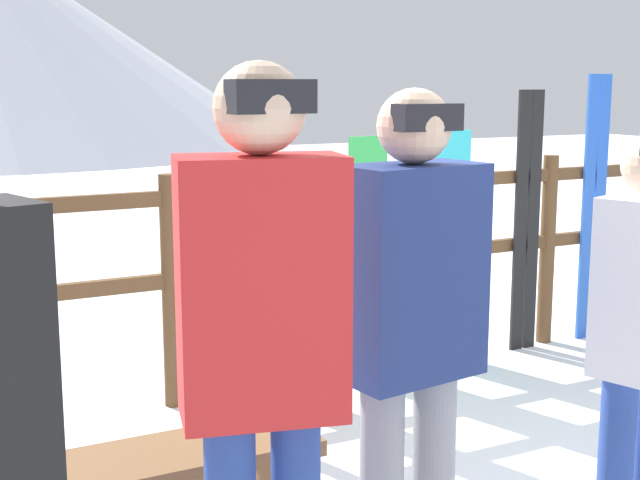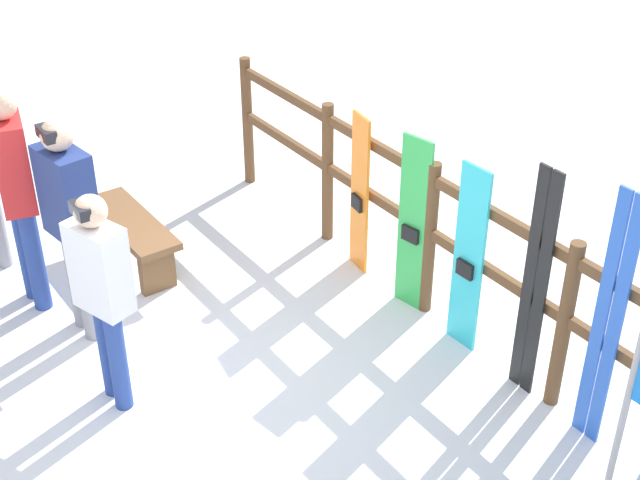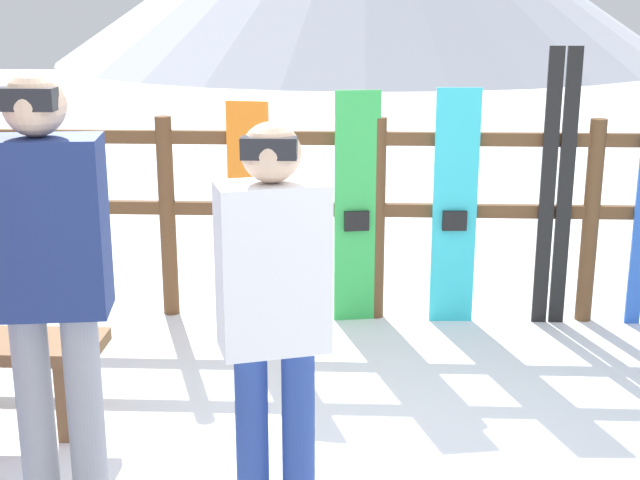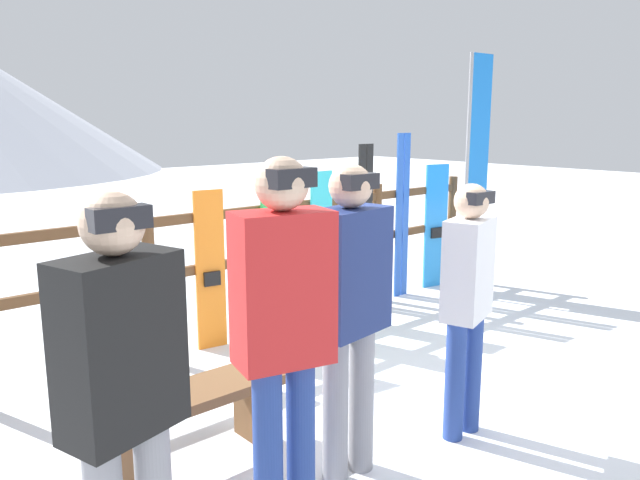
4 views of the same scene
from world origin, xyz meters
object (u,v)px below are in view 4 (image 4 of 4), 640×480
bench (189,411)px  person_red (283,323)px  snowboard_cyan (321,246)px  ski_pair_blue (402,216)px  ski_pair_black (365,226)px  snowboard_green (273,256)px  person_navy (350,301)px  snowboard_orange (210,271)px  rental_flag (475,150)px  snowboard_blue (436,227)px  person_white (467,292)px  person_black (123,388)px

bench → person_red: 1.12m
snowboard_cyan → ski_pair_blue: bearing=0.2°
person_red → ski_pair_black: 3.76m
person_red → snowboard_green: 2.94m
person_navy → snowboard_orange: person_navy is taller
ski_pair_blue → rental_flag: (0.63, -0.46, 0.71)m
snowboard_cyan → ski_pair_blue: size_ratio=0.81×
person_red → rental_flag: rental_flag is taller
snowboard_orange → ski_pair_blue: size_ratio=0.76×
snowboard_cyan → rental_flag: bearing=-14.0°
bench → snowboard_cyan: bearing=33.0°
snowboard_green → ski_pair_blue: ski_pair_blue is taller
ski_pair_black → snowboard_blue: size_ratio=1.18×
person_red → snowboard_cyan: bearing=45.7°
person_white → ski_pair_blue: ski_pair_blue is taller
snowboard_blue → rental_flag: rental_flag is taller
ski_pair_blue → rental_flag: size_ratio=0.68×
person_red → ski_pair_black: bearing=39.1°
rental_flag → ski_pair_black: bearing=159.3°
person_red → snowboard_orange: bearing=65.9°
snowboard_blue → rental_flag: 1.00m
snowboard_orange → snowboard_cyan: bearing=0.0°
person_white → rental_flag: size_ratio=0.60×
person_white → snowboard_cyan: 2.50m
ski_pair_black → rental_flag: 1.50m
ski_pair_blue → snowboard_blue: bearing=-0.3°
person_black → ski_pair_black: 4.41m
bench → snowboard_orange: snowboard_orange is taller
person_black → snowboard_green: (2.49, 2.41, -0.28)m
snowboard_orange → rental_flag: size_ratio=0.52×
person_white → snowboard_orange: bearing=99.1°
bench → ski_pair_blue: size_ratio=0.64×
person_red → rental_flag: size_ratio=0.68×
person_navy → snowboard_cyan: (1.73, 2.19, -0.28)m
person_red → snowboard_orange: 2.61m
person_black → rental_flag: size_ratio=0.65×
person_white → snowboard_blue: 3.53m
snowboard_green → ski_pair_blue: 1.78m
snowboard_orange → snowboard_blue: size_ratio=0.96×
bench → person_white: 1.77m
snowboard_green → ski_pair_blue: bearing=0.1°
person_black → snowboard_orange: person_black is taller
bench → person_navy: size_ratio=0.66×
person_black → rental_flag: 5.31m
ski_pair_blue → rental_flag: bearing=-35.7°
bench → ski_pair_black: 3.35m
person_black → ski_pair_black: bearing=33.3°
rental_flag → snowboard_cyan: bearing=166.0°
snowboard_orange → person_white: bearing=-80.9°
snowboard_cyan → ski_pair_black: ski_pair_black is taller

